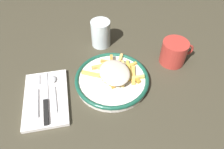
# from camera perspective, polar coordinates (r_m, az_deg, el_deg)

# --- Properties ---
(ground_plane) EXTENTS (2.60, 2.60, 0.00)m
(ground_plane) POSITION_cam_1_polar(r_m,az_deg,el_deg) (0.74, 0.00, -2.07)
(ground_plane) COLOR #3C3829
(plate) EXTENTS (0.25, 0.25, 0.03)m
(plate) POSITION_cam_1_polar(r_m,az_deg,el_deg) (0.73, 0.00, -1.35)
(plate) COLOR white
(plate) RESTS_ON ground_plane
(fries_heap) EXTENTS (0.21, 0.17, 0.04)m
(fries_heap) POSITION_cam_1_polar(r_m,az_deg,el_deg) (0.72, 0.77, 0.63)
(fries_heap) COLOR gold
(fries_heap) RESTS_ON plate
(napkin) EXTENTS (0.14, 0.23, 0.01)m
(napkin) POSITION_cam_1_polar(r_m,az_deg,el_deg) (0.72, -17.22, -6.06)
(napkin) COLOR white
(napkin) RESTS_ON ground_plane
(fork) EXTENTS (0.03, 0.18, 0.01)m
(fork) POSITION_cam_1_polar(r_m,az_deg,el_deg) (0.73, -19.54, -5.11)
(fork) COLOR silver
(fork) RESTS_ON napkin
(knife) EXTENTS (0.03, 0.21, 0.01)m
(knife) POSITION_cam_1_polar(r_m,az_deg,el_deg) (0.71, -17.34, -6.82)
(knife) COLOR black
(knife) RESTS_ON napkin
(spoon) EXTENTS (0.03, 0.15, 0.01)m
(spoon) POSITION_cam_1_polar(r_m,az_deg,el_deg) (0.73, -15.36, -3.21)
(spoon) COLOR silver
(spoon) RESTS_ON napkin
(water_glass) EXTENTS (0.08, 0.08, 0.11)m
(water_glass) POSITION_cam_1_polar(r_m,az_deg,el_deg) (0.86, -3.02, 10.92)
(water_glass) COLOR silver
(water_glass) RESTS_ON ground_plane
(coffee_mug) EXTENTS (0.12, 0.09, 0.09)m
(coffee_mug) POSITION_cam_1_polar(r_m,az_deg,el_deg) (0.82, 16.27, 5.74)
(coffee_mug) COLOR #B3352D
(coffee_mug) RESTS_ON ground_plane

